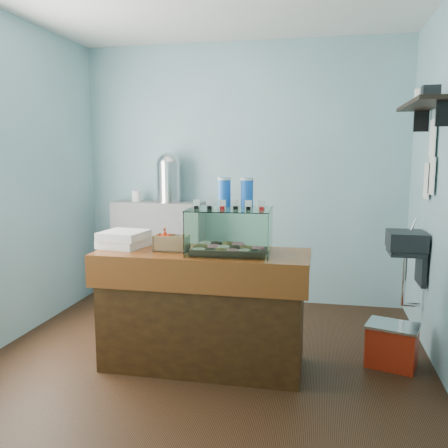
% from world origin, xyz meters
% --- Properties ---
extents(ground, '(3.50, 3.50, 0.00)m').
position_xyz_m(ground, '(0.00, 0.00, 0.00)').
color(ground, black).
rests_on(ground, ground).
extents(room_shell, '(3.54, 3.04, 2.82)m').
position_xyz_m(room_shell, '(0.03, 0.01, 1.71)').
color(room_shell, '#7BA7B3').
rests_on(room_shell, ground).
extents(counter, '(1.60, 0.60, 0.90)m').
position_xyz_m(counter, '(0.00, -0.25, 0.46)').
color(counter, '#45270D').
rests_on(counter, ground).
extents(back_shelf, '(1.00, 0.32, 1.10)m').
position_xyz_m(back_shelf, '(-0.90, 1.32, 0.55)').
color(back_shelf, gray).
rests_on(back_shelf, ground).
extents(display_case, '(0.62, 0.47, 0.55)m').
position_xyz_m(display_case, '(0.21, -0.23, 1.07)').
color(display_case, '#341B0F').
rests_on(display_case, counter).
extents(condiment_crate, '(0.25, 0.16, 0.17)m').
position_xyz_m(condiment_crate, '(-0.24, -0.26, 0.96)').
color(condiment_crate, '#A17D50').
rests_on(condiment_crate, counter).
extents(pastry_boxes, '(0.37, 0.38, 0.13)m').
position_xyz_m(pastry_boxes, '(-0.64, -0.21, 0.96)').
color(pastry_boxes, white).
rests_on(pastry_boxes, counter).
extents(coffee_urn, '(0.30, 0.30, 0.54)m').
position_xyz_m(coffee_urn, '(-0.77, 1.32, 1.39)').
color(coffee_urn, silver).
rests_on(coffee_urn, back_shelf).
extents(red_cooler, '(0.44, 0.39, 0.33)m').
position_xyz_m(red_cooler, '(1.43, 0.03, 0.17)').
color(red_cooler, red).
rests_on(red_cooler, ground).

